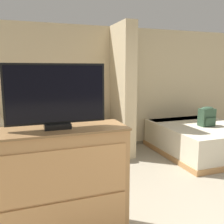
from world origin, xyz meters
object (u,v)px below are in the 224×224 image
object	(u,v)px
tv	(56,96)
couch	(65,143)
tv_dresser	(60,187)
backpack	(207,116)
coffee_table	(72,159)
bed	(201,139)

from	to	relation	value
tv	couch	bearing A→B (deg)	79.73
tv_dresser	backpack	size ratio (longest dim) A/B	3.34
couch	coffee_table	size ratio (longest dim) A/B	2.55
backpack	tv	bearing A→B (deg)	-152.17
tv_dresser	backpack	bearing A→B (deg)	27.84
coffee_table	tv_dresser	bearing A→B (deg)	-105.62
backpack	couch	bearing A→B (deg)	165.61
coffee_table	tv	bearing A→B (deg)	-105.63
couch	backpack	distance (m)	2.85
couch	bed	distance (m)	2.76
tv_dresser	backpack	distance (m)	3.57
tv	backpack	bearing A→B (deg)	27.83
coffee_table	backpack	world-z (taller)	backpack
bed	backpack	bearing A→B (deg)	-79.45
couch	backpack	size ratio (longest dim) A/B	5.03
couch	backpack	world-z (taller)	backpack
tv_dresser	backpack	world-z (taller)	tv_dresser
couch	coffee_table	world-z (taller)	couch
couch	tv	size ratio (longest dim) A/B	2.17
tv_dresser	bed	world-z (taller)	tv_dresser
couch	coffee_table	bearing A→B (deg)	-94.05
coffee_table	tv	size ratio (longest dim) A/B	0.85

